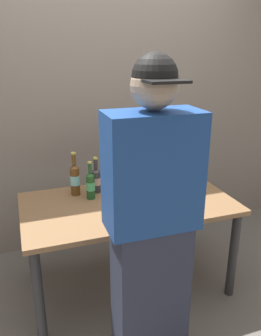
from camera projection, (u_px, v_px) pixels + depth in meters
ground_plane at (128, 284)px, 2.65m from camera, size 8.00×8.00×0.00m
desk at (128, 213)px, 2.44m from camera, size 1.48×0.82×0.71m
laptop at (154, 183)px, 2.59m from camera, size 0.38×0.29×0.24m
beer_bottle_dark at (96, 179)px, 2.54m from camera, size 0.07×0.07×0.27m
beer_bottle_green at (75, 179)px, 2.48m from camera, size 0.07×0.07×0.33m
beer_bottle_brown at (91, 185)px, 2.43m from camera, size 0.06×0.06×0.28m
person_figure at (151, 229)px, 1.72m from camera, size 0.46×0.30×1.72m
coffee_mug at (191, 177)px, 2.74m from camera, size 0.12×0.08×0.09m
back_wall at (98, 101)px, 2.93m from camera, size 6.00×0.10×2.60m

